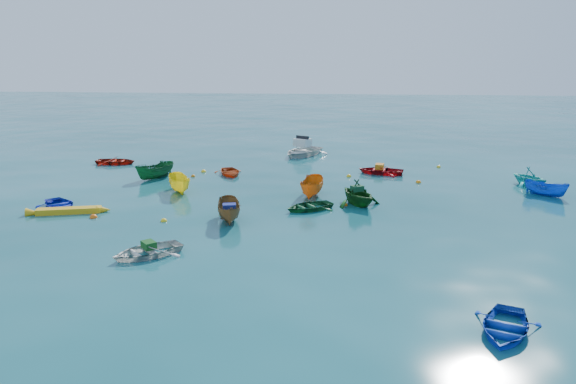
# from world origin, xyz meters

# --- Properties ---
(ground) EXTENTS (160.00, 160.00, 0.00)m
(ground) POSITION_xyz_m (0.00, 0.00, 0.00)
(ground) COLOR #093E45
(ground) RESTS_ON ground
(dinghy_blue_sw) EXTENTS (3.44, 3.49, 0.59)m
(dinghy_blue_sw) POSITION_xyz_m (-12.13, 1.88, 0.00)
(dinghy_blue_sw) COLOR #0D1FAE
(dinghy_blue_sw) RESTS_ON ground
(dinghy_white_near) EXTENTS (3.62, 3.56, 0.61)m
(dinghy_white_near) POSITION_xyz_m (-5.05, -4.59, 0.00)
(dinghy_white_near) COLOR beige
(dinghy_white_near) RESTS_ON ground
(sampan_brown_mid) EXTENTS (1.77, 3.23, 1.18)m
(sampan_brown_mid) POSITION_xyz_m (-2.55, 0.56, 0.00)
(sampan_brown_mid) COLOR brown
(sampan_brown_mid) RESTS_ON ground
(dinghy_blue_se) EXTENTS (2.97, 3.43, 0.60)m
(dinghy_blue_se) POSITION_xyz_m (7.99, -9.97, 0.00)
(dinghy_blue_se) COLOR #0D36A8
(dinghy_blue_se) RESTS_ON ground
(sampan_yellow_mid) EXTENTS (2.32, 3.25, 1.18)m
(sampan_yellow_mid) POSITION_xyz_m (-6.61, 5.95, 0.00)
(sampan_yellow_mid) COLOR yellow
(sampan_yellow_mid) RESTS_ON ground
(dinghy_green_e) EXTENTS (3.33, 3.12, 0.56)m
(dinghy_green_e) POSITION_xyz_m (1.31, 2.90, 0.00)
(dinghy_green_e) COLOR #124F29
(dinghy_green_e) RESTS_ON ground
(dinghy_cyan_se) EXTENTS (3.09, 3.18, 1.27)m
(dinghy_cyan_se) POSITION_xyz_m (14.85, 9.61, 0.00)
(dinghy_cyan_se) COLOR #1CB0AC
(dinghy_cyan_se) RESTS_ON ground
(dinghy_red_nw) EXTENTS (2.95, 2.13, 0.61)m
(dinghy_red_nw) POSITION_xyz_m (-13.72, 13.75, 0.00)
(dinghy_red_nw) COLOR #9D1A0D
(dinghy_red_nw) RESTS_ON ground
(sampan_orange_n) EXTENTS (1.61, 3.33, 1.24)m
(sampan_orange_n) POSITION_xyz_m (1.36, 5.73, 0.00)
(sampan_orange_n) COLOR #BB6011
(sampan_orange_n) RESTS_ON ground
(dinghy_green_n) EXTENTS (3.57, 3.71, 1.50)m
(dinghy_green_n) POSITION_xyz_m (3.96, 4.12, 0.00)
(dinghy_green_n) COLOR #114916
(dinghy_green_n) RESTS_ON ground
(dinghy_red_ne) EXTENTS (3.41, 2.71, 0.63)m
(dinghy_red_ne) POSITION_xyz_m (5.78, 12.21, 0.00)
(dinghy_red_ne) COLOR #A80E14
(dinghy_red_ne) RESTS_ON ground
(sampan_blue_far) EXTENTS (2.59, 2.30, 0.98)m
(sampan_blue_far) POSITION_xyz_m (15.02, 7.11, 0.00)
(sampan_blue_far) COLOR #0E46BB
(sampan_blue_far) RESTS_ON ground
(dinghy_red_far) EXTENTS (2.73, 3.18, 0.55)m
(dinghy_red_far) POSITION_xyz_m (-4.53, 10.90, 0.00)
(dinghy_red_far) COLOR #BA3A0F
(dinghy_red_far) RESTS_ON ground
(sampan_green_far) EXTENTS (2.66, 3.15, 1.17)m
(sampan_green_far) POSITION_xyz_m (-9.24, 9.35, 0.00)
(sampan_green_far) COLOR #125027
(sampan_green_far) RESTS_ON ground
(kayak_yellow) EXTENTS (3.97, 1.54, 0.40)m
(kayak_yellow) POSITION_xyz_m (-11.18, 1.04, 0.00)
(kayak_yellow) COLOR gold
(kayak_yellow) RESTS_ON ground
(motorboat_white) EXTENTS (4.78, 5.24, 1.49)m
(motorboat_white) POSITION_xyz_m (-0.05, 18.49, 0.00)
(motorboat_white) COLOR silver
(motorboat_white) RESTS_ON ground
(tarp_green_a) EXTENTS (0.77, 0.78, 0.30)m
(tarp_green_a) POSITION_xyz_m (-4.98, -4.53, 0.46)
(tarp_green_a) COLOR #134F1A
(tarp_green_a) RESTS_ON dinghy_white_near
(tarp_blue_a) EXTENTS (0.75, 0.62, 0.32)m
(tarp_blue_a) POSITION_xyz_m (-2.51, 0.41, 0.75)
(tarp_blue_a) COLOR navy
(tarp_blue_a) RESTS_ON sampan_brown_mid
(tarp_green_b) EXTENTS (0.78, 0.73, 0.31)m
(tarp_green_b) POSITION_xyz_m (3.90, 4.20, 0.90)
(tarp_green_b) COLOR #104225
(tarp_green_b) RESTS_ON dinghy_green_n
(tarp_orange_b) EXTENTS (0.68, 0.82, 0.35)m
(tarp_orange_b) POSITION_xyz_m (5.68, 12.23, 0.49)
(tarp_orange_b) COLOR orange
(tarp_orange_b) RESTS_ON dinghy_red_ne
(buoy_or_a) EXTENTS (0.38, 0.38, 0.38)m
(buoy_or_a) POSITION_xyz_m (-9.57, 0.40, 0.00)
(buoy_or_a) COLOR #F8600D
(buoy_or_a) RESTS_ON ground
(buoy_ye_a) EXTENTS (0.30, 0.30, 0.30)m
(buoy_ye_a) POSITION_xyz_m (-3.13, 1.47, 0.00)
(buoy_ye_a) COLOR yellow
(buoy_ye_a) RESTS_ON ground
(buoy_or_b) EXTENTS (0.30, 0.30, 0.30)m
(buoy_or_b) POSITION_xyz_m (3.25, 3.85, 0.00)
(buoy_or_b) COLOR orange
(buoy_or_b) RESTS_ON ground
(buoy_ye_b) EXTENTS (0.32, 0.32, 0.32)m
(buoy_ye_b) POSITION_xyz_m (-5.80, 0.12, 0.00)
(buoy_ye_b) COLOR yellow
(buoy_ye_b) RESTS_ON ground
(buoy_or_c) EXTENTS (0.29, 0.29, 0.29)m
(buoy_or_c) POSITION_xyz_m (-6.89, 10.09, 0.00)
(buoy_or_c) COLOR orange
(buoy_or_c) RESTS_ON ground
(buoy_ye_c) EXTENTS (0.33, 0.33, 0.33)m
(buoy_ye_c) POSITION_xyz_m (3.57, 11.05, 0.00)
(buoy_ye_c) COLOR yellow
(buoy_ye_c) RESTS_ON ground
(buoy_or_d) EXTENTS (0.33, 0.33, 0.33)m
(buoy_or_d) POSITION_xyz_m (6.94, 12.19, 0.00)
(buoy_or_d) COLOR orange
(buoy_or_d) RESTS_ON ground
(buoy_ye_d) EXTENTS (0.35, 0.35, 0.35)m
(buoy_ye_d) POSITION_xyz_m (-6.52, 11.57, 0.00)
(buoy_ye_d) COLOR yellow
(buoy_ye_d) RESTS_ON ground
(buoy_or_e) EXTENTS (0.34, 0.34, 0.34)m
(buoy_or_e) POSITION_xyz_m (8.01, 9.69, 0.00)
(buoy_or_e) COLOR orange
(buoy_or_e) RESTS_ON ground
(buoy_ye_e) EXTENTS (0.30, 0.30, 0.30)m
(buoy_ye_e) POSITION_xyz_m (10.11, 14.66, 0.00)
(buoy_ye_e) COLOR yellow
(buoy_ye_e) RESTS_ON ground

